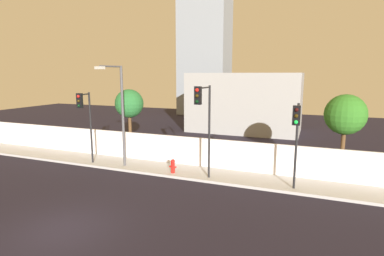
% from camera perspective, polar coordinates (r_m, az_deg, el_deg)
% --- Properties ---
extents(ground_plane, '(80.00, 80.00, 0.00)m').
position_cam_1_polar(ground_plane, '(13.45, -22.90, -17.02)').
color(ground_plane, black).
extents(sidewalk, '(36.00, 2.40, 0.15)m').
position_cam_1_polar(sidewalk, '(19.61, -5.81, -7.47)').
color(sidewalk, '#B1B1B1').
rests_on(sidewalk, ground).
extents(perimeter_wall, '(36.00, 0.18, 1.80)m').
position_cam_1_polar(perimeter_wall, '(20.45, -4.19, -3.87)').
color(perimeter_wall, white).
rests_on(perimeter_wall, sidewalk).
extents(traffic_light_left, '(0.34, 1.53, 4.37)m').
position_cam_1_polar(traffic_light_left, '(15.43, 18.72, -0.16)').
color(traffic_light_left, black).
rests_on(traffic_light_left, sidewalk).
extents(traffic_light_center, '(0.45, 1.37, 4.63)m').
position_cam_1_polar(traffic_light_center, '(20.43, -19.19, 2.67)').
color(traffic_light_center, black).
rests_on(traffic_light_center, sidewalk).
extents(traffic_light_right, '(0.35, 1.85, 5.18)m').
position_cam_1_polar(traffic_light_right, '(16.13, 2.17, 2.81)').
color(traffic_light_right, black).
rests_on(traffic_light_right, sidewalk).
extents(street_lamp_curbside, '(0.63, 1.94, 6.27)m').
position_cam_1_polar(street_lamp_curbside, '(19.45, -13.25, 3.68)').
color(street_lamp_curbside, '#4C4C51').
rests_on(street_lamp_curbside, sidewalk).
extents(fire_hydrant, '(0.44, 0.26, 0.83)m').
position_cam_1_polar(fire_hydrant, '(18.38, -3.56, -6.93)').
color(fire_hydrant, red).
rests_on(fire_hydrant, sidewalk).
extents(roadside_tree_leftmost, '(2.04, 2.04, 4.86)m').
position_cam_1_polar(roadside_tree_leftmost, '(22.67, -11.52, 4.36)').
color(roadside_tree_leftmost, brown).
rests_on(roadside_tree_leftmost, ground).
extents(roadside_tree_midleft, '(2.24, 2.24, 4.84)m').
position_cam_1_polar(roadside_tree_midleft, '(19.07, 26.49, 2.16)').
color(roadside_tree_midleft, brown).
rests_on(roadside_tree_midleft, ground).
extents(low_building_distant, '(11.19, 6.00, 6.04)m').
position_cam_1_polar(low_building_distant, '(32.69, 9.71, 4.70)').
color(low_building_distant, '#9C9C9C').
rests_on(low_building_distant, ground).
extents(tower_on_skyline, '(7.00, 5.00, 22.66)m').
position_cam_1_polar(tower_on_skyline, '(46.81, 2.39, 16.56)').
color(tower_on_skyline, gray).
rests_on(tower_on_skyline, ground).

